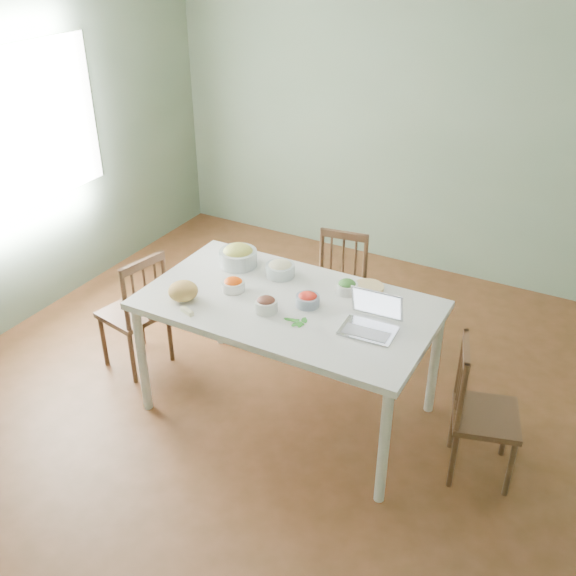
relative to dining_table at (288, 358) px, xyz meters
The scene contains 18 objects.
floor 0.44m from the dining_table, 48.19° to the right, with size 5.00×5.00×0.00m, color #452811.
wall_back 2.59m from the dining_table, 88.14° to the left, with size 5.00×0.00×2.70m, color gray.
window_left 2.64m from the dining_table, behind, with size 0.04×1.60×1.20m, color white.
dining_table is the anchor object (origin of this frame).
chair_far 0.83m from the dining_table, 93.49° to the left, with size 0.39×0.37×0.89m, color #432819, non-canonical shape.
chair_left 1.22m from the dining_table, behind, with size 0.40×0.38×0.91m, color #432819, non-canonical shape.
chair_right 1.26m from the dining_table, ahead, with size 0.39×0.37×0.88m, color #432819, non-canonical shape.
bread_boule 0.80m from the dining_table, 154.33° to the right, with size 0.18×0.18×0.12m, color tan.
butter_stick 0.75m from the dining_table, 139.42° to the right, with size 0.10×0.03×0.03m, color beige.
bowl_squash 0.77m from the dining_table, 153.32° to the left, with size 0.25×0.25×0.15m, color #D9CD54, non-canonical shape.
bowl_carrot 0.59m from the dining_table, behind, with size 0.15×0.15×0.08m, color #CF3600, non-canonical shape.
bowl_onion 0.58m from the dining_table, 127.26° to the left, with size 0.19×0.19×0.10m, color beige, non-canonical shape.
bowl_mushroom 0.49m from the dining_table, 113.82° to the right, with size 0.14×0.14×0.09m, color #42170F, non-canonical shape.
bowl_redpep 0.48m from the dining_table, 10.60° to the left, with size 0.14×0.14×0.09m, color red, non-canonical shape.
bowl_broccoli 0.60m from the dining_table, 46.31° to the left, with size 0.14×0.14×0.09m, color #205F1F, non-canonical shape.
flatbread 0.69m from the dining_table, 47.17° to the left, with size 0.20×0.20×0.02m, color #EAC684.
basil_bunch 0.48m from the dining_table, 51.03° to the right, with size 0.17×0.17×0.02m, color #2B5921, non-canonical shape.
laptop 0.77m from the dining_table, ahead, with size 0.31×0.28×0.21m, color #BBBBC2, non-canonical shape.
Camera 1 is at (1.58, -2.94, 2.93)m, focal length 41.18 mm.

